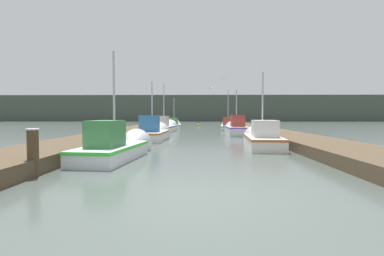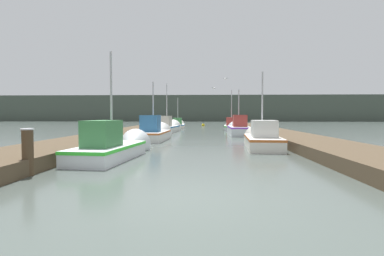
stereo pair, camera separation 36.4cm
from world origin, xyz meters
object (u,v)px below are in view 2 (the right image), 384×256
(mooring_piling_0, at_px, (156,125))
(channel_buoy, at_px, (203,125))
(seagull_1, at_px, (214,88))
(mooring_piling_3, at_px, (28,152))
(fishing_boat_6, at_px, (178,125))
(fishing_boat_1, at_px, (261,139))
(mooring_piling_1, at_px, (164,125))
(fishing_boat_5, at_px, (231,126))
(fishing_boat_3, at_px, (238,129))
(fishing_boat_0, at_px, (115,147))
(mooring_piling_2, at_px, (152,127))
(fishing_boat_4, at_px, (168,127))
(fishing_boat_2, at_px, (154,133))
(seagull_lead, at_px, (225,79))

(mooring_piling_0, xyz_separation_m, channel_buoy, (4.47, 13.32, -0.46))
(mooring_piling_0, height_order, channel_buoy, mooring_piling_0)
(channel_buoy, height_order, seagull_1, seagull_1)
(mooring_piling_3, relative_size, channel_buoy, 1.33)
(fishing_boat_6, distance_m, channel_buoy, 6.12)
(fishing_boat_1, xyz_separation_m, mooring_piling_1, (-7.23, 17.75, 0.10))
(seagull_1, bearing_deg, fishing_boat_5, -175.34)
(fishing_boat_3, relative_size, channel_buoy, 4.91)
(fishing_boat_1, distance_m, seagull_1, 14.22)
(fishing_boat_1, distance_m, mooring_piling_3, 10.36)
(fishing_boat_0, distance_m, mooring_piling_2, 14.73)
(fishing_boat_4, height_order, fishing_boat_5, fishing_boat_4)
(fishing_boat_0, height_order, fishing_boat_3, fishing_boat_0)
(fishing_boat_1, relative_size, fishing_boat_2, 1.02)
(mooring_piling_2, xyz_separation_m, seagull_1, (5.41, 2.71, 3.58))
(seagull_lead, bearing_deg, mooring_piling_0, -158.98)
(fishing_boat_0, xyz_separation_m, seagull_1, (4.20, 17.39, 3.70))
(mooring_piling_3, bearing_deg, mooring_piling_2, 89.76)
(mooring_piling_0, bearing_deg, mooring_piling_1, 85.95)
(fishing_boat_3, height_order, fishing_boat_5, fishing_boat_5)
(fishing_boat_1, relative_size, fishing_boat_4, 0.88)
(channel_buoy, distance_m, seagull_lead, 15.29)
(fishing_boat_2, height_order, channel_buoy, fishing_boat_2)
(mooring_piling_2, bearing_deg, channel_buoy, 75.24)
(channel_buoy, relative_size, seagull_1, 1.81)
(mooring_piling_1, bearing_deg, mooring_piling_0, -94.05)
(mooring_piling_0, bearing_deg, fishing_boat_1, -61.86)
(fishing_boat_0, height_order, mooring_piling_2, fishing_boat_0)
(channel_buoy, bearing_deg, mooring_piling_1, -113.73)
(seagull_1, bearing_deg, fishing_boat_6, -119.81)
(mooring_piling_3, bearing_deg, mooring_piling_0, 90.17)
(fishing_boat_5, bearing_deg, seagull_1, -114.92)
(fishing_boat_5, distance_m, seagull_lead, 6.23)
(fishing_boat_5, height_order, mooring_piling_1, fishing_boat_5)
(fishing_boat_4, height_order, fishing_boat_6, fishing_boat_4)
(fishing_boat_0, relative_size, fishing_boat_1, 0.99)
(fishing_boat_5, distance_m, mooring_piling_0, 8.16)
(fishing_boat_6, relative_size, mooring_piling_3, 4.30)
(mooring_piling_3, relative_size, seagull_1, 2.40)
(fishing_boat_5, bearing_deg, mooring_piling_0, -153.15)
(fishing_boat_2, height_order, fishing_boat_4, fishing_boat_4)
(seagull_lead, bearing_deg, seagull_1, 178.66)
(fishing_boat_5, xyz_separation_m, fishing_boat_6, (-6.15, 4.92, -0.04))
(fishing_boat_1, height_order, mooring_piling_1, fishing_boat_1)
(fishing_boat_1, distance_m, mooring_piling_2, 13.14)
(fishing_boat_3, bearing_deg, fishing_boat_4, 144.44)
(mooring_piling_1, relative_size, mooring_piling_3, 0.83)
(mooring_piling_2, distance_m, seagull_1, 7.03)
(fishing_boat_6, xyz_separation_m, mooring_piling_3, (-1.32, -29.27, 0.29))
(fishing_boat_5, relative_size, fishing_boat_6, 0.99)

